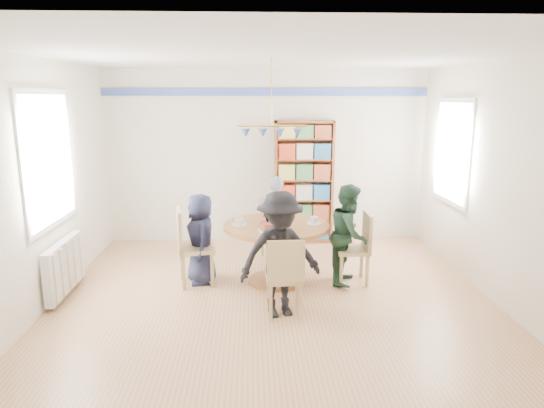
{
  "coord_description": "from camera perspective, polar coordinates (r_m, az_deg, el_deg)",
  "views": [
    {
      "loc": [
        -0.24,
        -5.12,
        2.28
      ],
      "look_at": [
        0.0,
        0.4,
        1.05
      ],
      "focal_mm": 32.0,
      "sensor_mm": 36.0,
      "label": 1
    }
  ],
  "objects": [
    {
      "name": "ground",
      "position": [
        5.61,
        0.18,
        -11.42
      ],
      "size": [
        5.0,
        5.0,
        0.0
      ],
      "primitive_type": "plane",
      "color": "tan"
    },
    {
      "name": "room_shell",
      "position": [
        6.02,
        -2.68,
        6.51
      ],
      "size": [
        5.0,
        5.0,
        5.0
      ],
      "color": "white",
      "rests_on": "ground"
    },
    {
      "name": "radiator",
      "position": [
        6.16,
        -23.22,
        -6.79
      ],
      "size": [
        0.12,
        1.0,
        0.6
      ],
      "color": "silver",
      "rests_on": "ground"
    },
    {
      "name": "dining_table",
      "position": [
        5.99,
        0.55,
        -4.19
      ],
      "size": [
        1.3,
        1.3,
        0.75
      ],
      "color": "brown",
      "rests_on": "ground"
    },
    {
      "name": "chair_left",
      "position": [
        6.02,
        -9.7,
        -4.55
      ],
      "size": [
        0.5,
        0.5,
        0.96
      ],
      "color": "tan",
      "rests_on": "ground"
    },
    {
      "name": "chair_right",
      "position": [
        6.1,
        10.12,
        -4.73
      ],
      "size": [
        0.39,
        0.39,
        0.89
      ],
      "color": "tan",
      "rests_on": "ground"
    },
    {
      "name": "chair_far",
      "position": [
        6.99,
        0.24,
        -2.32
      ],
      "size": [
        0.51,
        0.51,
        0.88
      ],
      "color": "tan",
      "rests_on": "ground"
    },
    {
      "name": "chair_near",
      "position": [
        5.08,
        1.54,
        -8.23
      ],
      "size": [
        0.39,
        0.39,
        0.87
      ],
      "color": "tan",
      "rests_on": "ground"
    },
    {
      "name": "person_left",
      "position": [
        6.05,
        -8.36,
        -4.06
      ],
      "size": [
        0.48,
        0.62,
        1.13
      ],
      "primitive_type": "imported",
      "rotation": [
        0.0,
        0.0,
        -1.33
      ],
      "color": "#161A31",
      "rests_on": "ground"
    },
    {
      "name": "person_right",
      "position": [
        6.05,
        9.08,
        -3.52
      ],
      "size": [
        0.65,
        0.73,
        1.24
      ],
      "primitive_type": "imported",
      "rotation": [
        0.0,
        0.0,
        1.23
      ],
      "color": "black",
      "rests_on": "ground"
    },
    {
      "name": "person_far",
      "position": [
        6.89,
        0.33,
        -1.59
      ],
      "size": [
        0.49,
        0.38,
        1.2
      ],
      "primitive_type": "imported",
      "rotation": [
        0.0,
        0.0,
        3.36
      ],
      "color": "gray",
      "rests_on": "ground"
    },
    {
      "name": "person_near",
      "position": [
        5.06,
        0.96,
        -5.99
      ],
      "size": [
        0.96,
        0.7,
        1.34
      ],
      "primitive_type": "imported",
      "rotation": [
        0.0,
        0.0,
        0.25
      ],
      "color": "black",
      "rests_on": "ground"
    },
    {
      "name": "bookshelf",
      "position": [
        7.63,
        3.74,
        2.43
      ],
      "size": [
        0.91,
        0.27,
        1.92
      ],
      "color": "brown",
      "rests_on": "ground"
    },
    {
      "name": "tableware",
      "position": [
        5.94,
        0.32,
        -1.75
      ],
      "size": [
        1.11,
        1.11,
        0.29
      ],
      "color": "white",
      "rests_on": "dining_table"
    }
  ]
}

